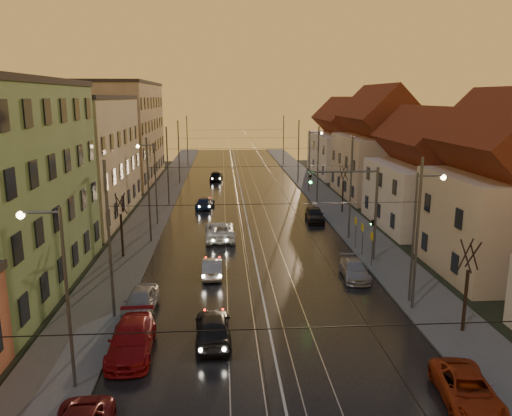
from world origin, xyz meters
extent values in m
plane|color=black|center=(0.00, 0.00, 0.00)|extent=(160.00, 160.00, 0.00)
cube|color=black|center=(0.00, 40.00, 0.02)|extent=(16.00, 120.00, 0.04)
cube|color=#4C4C4C|center=(-10.00, 40.00, 0.07)|extent=(4.00, 120.00, 0.15)
cube|color=#4C4C4C|center=(10.00, 40.00, 0.07)|extent=(4.00, 120.00, 0.15)
cube|color=gray|center=(-2.20, 40.00, 0.06)|extent=(0.06, 120.00, 0.03)
cube|color=gray|center=(-0.77, 40.00, 0.06)|extent=(0.06, 120.00, 0.03)
cube|color=gray|center=(0.77, 40.00, 0.06)|extent=(0.06, 120.00, 0.03)
cube|color=gray|center=(2.20, 40.00, 0.06)|extent=(0.06, 120.00, 0.03)
cube|color=beige|center=(-17.50, 34.00, 6.00)|extent=(10.00, 20.00, 12.00)
cube|color=#958660|center=(-17.50, 58.00, 7.00)|extent=(10.00, 24.00, 14.00)
cube|color=#C4B197|center=(17.00, 15.00, 3.50)|extent=(8.50, 10.00, 7.00)
pyramid|color=#582014|center=(17.00, 15.00, 8.90)|extent=(8.67, 10.20, 3.80)
cube|color=silver|center=(17.00, 28.00, 3.00)|extent=(9.00, 12.00, 6.00)
pyramid|color=#582014|center=(17.00, 28.00, 7.60)|extent=(9.18, 12.24, 3.20)
cube|color=#C4B197|center=(17.00, 43.00, 3.75)|extent=(9.00, 14.00, 7.50)
pyramid|color=#582014|center=(17.00, 43.00, 9.50)|extent=(9.18, 14.28, 4.00)
cube|color=silver|center=(17.00, 61.00, 3.25)|extent=(9.00, 16.00, 6.50)
pyramid|color=#582014|center=(17.00, 61.00, 8.25)|extent=(9.18, 16.32, 3.50)
cylinder|color=#595B60|center=(-8.60, 9.00, 4.50)|extent=(0.16, 0.16, 9.00)
cylinder|color=#595B60|center=(8.60, 9.00, 4.50)|extent=(0.16, 0.16, 9.00)
cylinder|color=#595B60|center=(-8.60, 24.00, 4.50)|extent=(0.16, 0.16, 9.00)
cylinder|color=#595B60|center=(8.60, 24.00, 4.50)|extent=(0.16, 0.16, 9.00)
cylinder|color=#595B60|center=(-8.60, 39.00, 4.50)|extent=(0.16, 0.16, 9.00)
cylinder|color=#595B60|center=(8.60, 39.00, 4.50)|extent=(0.16, 0.16, 9.00)
cylinder|color=#595B60|center=(-8.60, 54.00, 4.50)|extent=(0.16, 0.16, 9.00)
cylinder|color=#595B60|center=(8.60, 54.00, 4.50)|extent=(0.16, 0.16, 9.00)
cylinder|color=#595B60|center=(-8.60, 72.00, 4.50)|extent=(0.16, 0.16, 9.00)
cylinder|color=#595B60|center=(8.60, 72.00, 4.50)|extent=(0.16, 0.16, 9.00)
cylinder|color=#595B60|center=(-8.80, 2.00, 4.00)|extent=(0.14, 0.14, 8.00)
cylinder|color=#595B60|center=(-9.60, 2.00, 7.80)|extent=(1.60, 0.10, 0.10)
sphere|color=#FFD88C|center=(-10.32, 2.00, 7.70)|extent=(0.32, 0.32, 0.32)
cylinder|color=#595B60|center=(8.80, 10.00, 4.00)|extent=(0.14, 0.14, 8.00)
cylinder|color=#595B60|center=(9.60, 10.00, 7.80)|extent=(1.60, 0.10, 0.10)
sphere|color=#FFD88C|center=(10.32, 10.00, 7.70)|extent=(0.32, 0.32, 0.32)
cylinder|color=#595B60|center=(-8.80, 30.00, 4.00)|extent=(0.14, 0.14, 8.00)
cylinder|color=#595B60|center=(-9.60, 30.00, 7.80)|extent=(1.60, 0.10, 0.10)
sphere|color=#FFD88C|center=(-10.32, 30.00, 7.70)|extent=(0.32, 0.32, 0.32)
cylinder|color=#595B60|center=(8.80, 46.00, 4.00)|extent=(0.14, 0.14, 8.00)
cylinder|color=#595B60|center=(9.60, 46.00, 7.80)|extent=(1.60, 0.10, 0.10)
sphere|color=#FFD88C|center=(10.32, 46.00, 7.70)|extent=(0.32, 0.32, 0.32)
cylinder|color=#595B60|center=(9.00, 18.00, 3.60)|extent=(0.20, 0.20, 7.20)
cylinder|color=#595B60|center=(6.40, 18.00, 6.90)|extent=(5.20, 0.14, 0.14)
imported|color=black|center=(4.00, 18.00, 6.30)|extent=(0.15, 0.18, 0.90)
sphere|color=#19FF3F|center=(4.00, 17.88, 6.15)|extent=(0.20, 0.20, 0.20)
cylinder|color=black|center=(-10.20, 20.00, 1.75)|extent=(0.18, 0.18, 3.50)
cylinder|color=black|center=(-9.97, 20.09, 4.30)|extent=(0.37, 0.92, 1.61)
cylinder|color=black|center=(-10.29, 20.23, 4.30)|extent=(0.91, 0.40, 1.61)
cylinder|color=black|center=(-10.43, 19.91, 4.30)|extent=(0.37, 0.92, 1.61)
cylinder|color=black|center=(-10.07, 19.78, 4.30)|extent=(0.84, 0.54, 1.62)
cylinder|color=black|center=(10.20, 6.00, 1.75)|extent=(0.18, 0.18, 3.50)
cylinder|color=black|center=(10.43, 6.09, 4.30)|extent=(0.37, 0.92, 1.61)
cylinder|color=black|center=(10.11, 6.23, 4.30)|extent=(0.91, 0.40, 1.61)
cylinder|color=black|center=(9.97, 5.91, 4.30)|extent=(0.37, 0.92, 1.61)
cylinder|color=black|center=(10.32, 5.78, 4.30)|extent=(0.84, 0.54, 1.62)
cylinder|color=black|center=(10.40, 34.00, 1.75)|extent=(0.18, 0.18, 3.50)
cylinder|color=black|center=(10.63, 34.09, 4.30)|extent=(0.37, 0.92, 1.61)
cylinder|color=black|center=(10.31, 34.23, 4.30)|extent=(0.91, 0.40, 1.61)
cylinder|color=black|center=(10.17, 33.91, 4.30)|extent=(0.37, 0.92, 1.61)
cylinder|color=black|center=(10.53, 33.78, 4.30)|extent=(0.84, 0.54, 1.62)
imported|color=black|center=(-2.98, 5.97, 0.76)|extent=(1.96, 4.53, 1.52)
imported|color=#AAA9AF|center=(-3.20, 15.52, 0.63)|extent=(1.39, 3.87, 1.27)
imported|color=silver|center=(-2.71, 24.73, 0.76)|extent=(2.73, 5.58, 1.53)
imported|color=#162242|center=(-4.43, 37.26, 0.63)|extent=(2.28, 4.51, 1.25)
imported|color=black|center=(-3.37, 55.96, 0.75)|extent=(2.06, 4.52, 1.50)
imported|color=maroon|center=(-6.90, 4.93, 0.73)|extent=(2.24, 5.13, 1.47)
imported|color=#9D9DA2|center=(-7.22, 9.75, 0.71)|extent=(1.87, 4.23, 1.42)
imported|color=#A73110|center=(7.41, -0.07, 0.62)|extent=(2.60, 4.71, 1.25)
imported|color=#A2A1A6|center=(6.59, 14.47, 0.61)|extent=(1.99, 4.30, 1.22)
imported|color=black|center=(6.77, 30.51, 0.72)|extent=(1.93, 4.30, 1.43)
camera|label=1|loc=(-2.36, -17.60, 12.24)|focal=35.00mm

